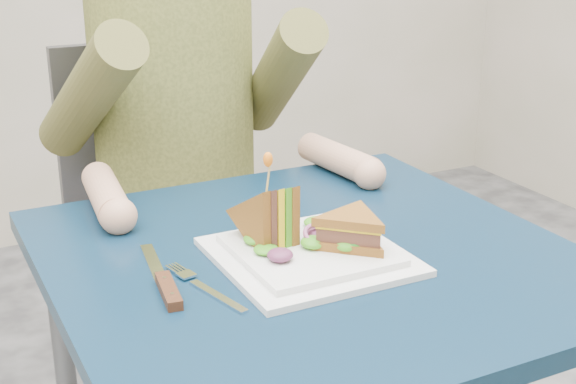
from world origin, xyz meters
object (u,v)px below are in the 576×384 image
diner (175,63)px  sandwich_flat (352,230)px  fork (206,288)px  sandwich_upright (269,220)px  table (311,301)px  chair (167,218)px  plate (310,254)px  knife (166,285)px

diner → sandwich_flat: bearing=-86.3°
fork → sandwich_upright: bearing=28.9°
table → sandwich_upright: (-0.06, 0.02, 0.13)m
table → chair: (0.00, 0.70, -0.11)m
chair → table: bearing=-90.0°
chair → plate: 0.74m
plate → fork: 0.17m
sandwich_flat → sandwich_upright: (-0.10, 0.07, 0.01)m
chair → sandwich_flat: bearing=-86.9°
diner → plate: diner is taller
table → knife: size_ratio=3.38×
table → fork: fork is taller
table → sandwich_upright: sandwich_upright is taller
fork → plate: bearing=8.1°
fork → chair: bearing=76.0°
knife → table: bearing=4.2°
plate → table: bearing=54.9°
sandwich_flat → knife: sandwich_flat is taller
diner → fork: (-0.18, -0.63, -0.18)m
chair → knife: chair is taller
sandwich_upright → fork: 0.15m
plate → sandwich_flat: sandwich_flat is taller
chair → sandwich_upright: size_ratio=7.04×
table → sandwich_flat: bearing=-48.3°
plate → knife: 0.22m
plate → sandwich_flat: 0.07m
table → plate: plate is taller
chair → plate: size_ratio=3.58×
sandwich_flat → fork: (-0.22, 0.00, -0.04)m
diner → fork: 0.68m
sandwich_flat → sandwich_upright: 0.12m
diner → fork: size_ratio=4.19×
chair → fork: bearing=-104.0°
knife → fork: bearing=-30.0°
diner → knife: diner is taller
sandwich_flat → sandwich_upright: sandwich_upright is taller
diner → knife: (-0.23, -0.60, -0.18)m
plate → knife: plate is taller
knife → sandwich_upright: bearing=13.5°
table → diner: 0.64m
sandwich_upright → knife: 0.18m
chair → fork: chair is taller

